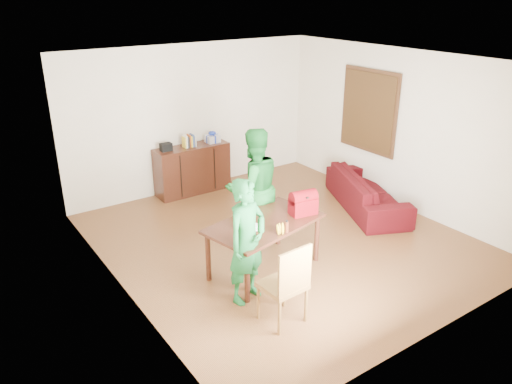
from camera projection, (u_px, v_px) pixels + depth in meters
room at (279, 157)px, 7.30m from camera, size 5.20×5.70×2.90m
table at (265, 228)px, 6.63m from camera, size 1.70×1.18×0.73m
chair at (283, 299)px, 5.72m from camera, size 0.49×0.47×1.02m
person_near at (247, 241)px, 5.96m from camera, size 0.65×0.51×1.59m
person_far at (253, 188)px, 7.29m from camera, size 0.94×0.77×1.78m
laptop at (251, 226)px, 6.40m from camera, size 0.33×0.26×0.21m
bananas at (280, 232)px, 6.27m from camera, size 0.16×0.11×0.06m
bottle at (287, 226)px, 6.30m from camera, size 0.07×0.07×0.16m
red_bag at (303, 205)px, 6.79m from camera, size 0.39×0.27×0.27m
sofa at (367, 191)px, 8.69m from camera, size 1.62×2.25×0.61m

